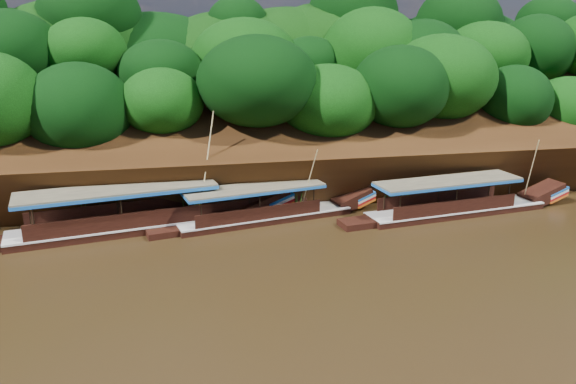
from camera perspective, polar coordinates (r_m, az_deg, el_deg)
The scene contains 6 objects.
ground at distance 28.81m, azimuth 5.13°, elevation -7.66°, with size 160.00×160.00×0.00m, color black.
riverbank at distance 49.49m, azimuth -2.34°, elevation 4.92°, with size 120.00×30.06×19.40m.
boat_0 at distance 38.54m, azimuth 17.64°, elevation -1.27°, with size 14.78×3.96×5.26m.
boat_1 at distance 35.53m, azimuth -1.33°, elevation -1.99°, with size 13.32×4.60×4.98m.
boat_2 at distance 34.93m, azimuth -13.74°, elevation -2.63°, with size 17.28×5.38×7.32m.
reeds at distance 36.63m, azimuth -3.85°, elevation -0.81°, with size 50.87×2.57×2.07m.
Camera 1 is at (-7.75, -25.16, 11.70)m, focal length 35.00 mm.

